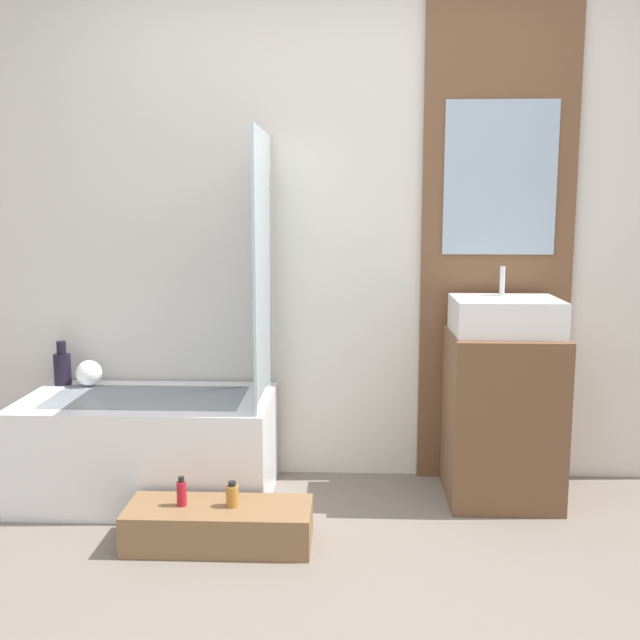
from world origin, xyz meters
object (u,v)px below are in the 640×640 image
object	(u,v)px
bathtub	(149,446)
wooden_step_bench	(219,525)
vase_tall_dark	(62,367)
bottle_soap_secondary	(232,495)
vase_round_light	(89,373)
bottle_soap_primary	(182,493)
sink	(506,316)

from	to	relation	value
bathtub	wooden_step_bench	distance (m)	0.68
vase_tall_dark	bottle_soap_secondary	size ratio (longest dim) A/B	2.09
bathtub	vase_round_light	world-z (taller)	vase_round_light
vase_round_light	bottle_soap_primary	size ratio (longest dim) A/B	1.06
wooden_step_bench	vase_tall_dark	bearing A→B (deg)	141.08
wooden_step_bench	bottle_soap_primary	distance (m)	0.21
sink	vase_round_light	distance (m)	2.05
bathtub	bottle_soap_primary	world-z (taller)	bathtub
vase_tall_dark	vase_round_light	bearing A→B (deg)	-8.93
vase_tall_dark	bottle_soap_secondary	xyz separation A→B (m)	(0.97, -0.74, -0.36)
bottle_soap_secondary	wooden_step_bench	bearing A→B (deg)	180.00
vase_round_light	bottle_soap_secondary	size ratio (longest dim) A/B	1.22
bathtub	vase_tall_dark	distance (m)	0.64
bathtub	bottle_soap_secondary	bearing A→B (deg)	-46.50
bathtub	bottle_soap_secondary	distance (m)	0.70
vase_tall_dark	bottle_soap_secondary	bearing A→B (deg)	-37.24
vase_round_light	bottle_soap_secondary	world-z (taller)	vase_round_light
bathtub	bottle_soap_secondary	size ratio (longest dim) A/B	11.02
vase_round_light	bottle_soap_secondary	xyz separation A→B (m)	(0.83, -0.72, -0.34)
sink	bottle_soap_primary	bearing A→B (deg)	-158.17
vase_tall_dark	vase_round_light	world-z (taller)	vase_tall_dark
bathtub	vase_round_light	size ratio (longest dim) A/B	9.01
sink	vase_round_light	bearing A→B (deg)	175.65
bottle_soap_secondary	bathtub	bearing A→B (deg)	133.50
vase_round_light	bottle_soap_secondary	distance (m)	1.15
wooden_step_bench	bottle_soap_primary	bearing A→B (deg)	-180.00
wooden_step_bench	vase_tall_dark	distance (m)	1.27
bathtub	bottle_soap_primary	bearing A→B (deg)	-61.82
sink	bottle_soap_primary	xyz separation A→B (m)	(-1.40, -0.56, -0.66)
bathtub	wooden_step_bench	bearing A→B (deg)	-50.09
vase_round_light	sink	bearing A→B (deg)	-4.35
bathtub	vase_tall_dark	world-z (taller)	vase_tall_dark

